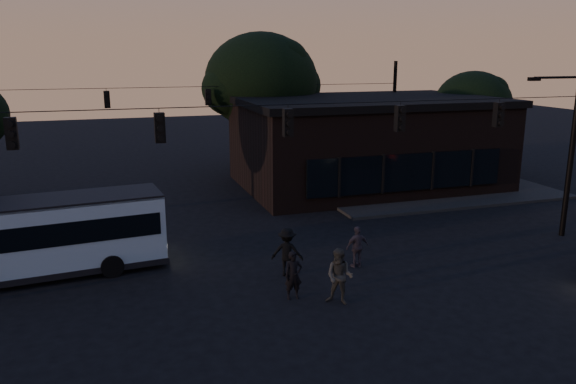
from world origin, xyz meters
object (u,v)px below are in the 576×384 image
object	(u,v)px
pedestrian_a	(293,275)
pedestrian_d	(287,252)
pedestrian_b	(340,276)
pedestrian_c	(357,247)
building	(366,142)
bus	(17,237)

from	to	relation	value
pedestrian_a	pedestrian_d	xyz separation A→B (m)	(0.43, 2.01, 0.08)
pedestrian_b	pedestrian_c	world-z (taller)	pedestrian_b
pedestrian_a	pedestrian_b	xyz separation A→B (m)	(1.30, -0.82, 0.11)
building	pedestrian_b	xyz separation A→B (m)	(-8.37, -15.42, -1.77)
bus	pedestrian_b	distance (m)	11.53
pedestrian_c	pedestrian_d	size ratio (longest dim) A/B	0.89
pedestrian_c	pedestrian_d	xyz separation A→B (m)	(-2.80, 0.05, 0.10)
building	pedestrian_c	distance (m)	14.31
pedestrian_a	pedestrian_c	world-z (taller)	pedestrian_a
pedestrian_a	pedestrian_d	world-z (taller)	pedestrian_d
building	pedestrian_c	world-z (taller)	building
pedestrian_b	pedestrian_c	bearing A→B (deg)	93.96
pedestrian_a	bus	bearing A→B (deg)	153.69
pedestrian_a	building	bearing A→B (deg)	57.95
bus	pedestrian_b	bearing A→B (deg)	-34.13
building	pedestrian_b	distance (m)	17.63
building	pedestrian_c	xyz separation A→B (m)	(-6.44, -12.64, -1.90)
pedestrian_b	pedestrian_a	bearing A→B (deg)	-173.63
bus	pedestrian_d	size ratio (longest dim) A/B	5.76
pedestrian_a	pedestrian_c	size ratio (longest dim) A/B	1.02
pedestrian_a	pedestrian_b	size ratio (longest dim) A/B	0.88
pedestrian_b	pedestrian_d	bearing A→B (deg)	145.69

